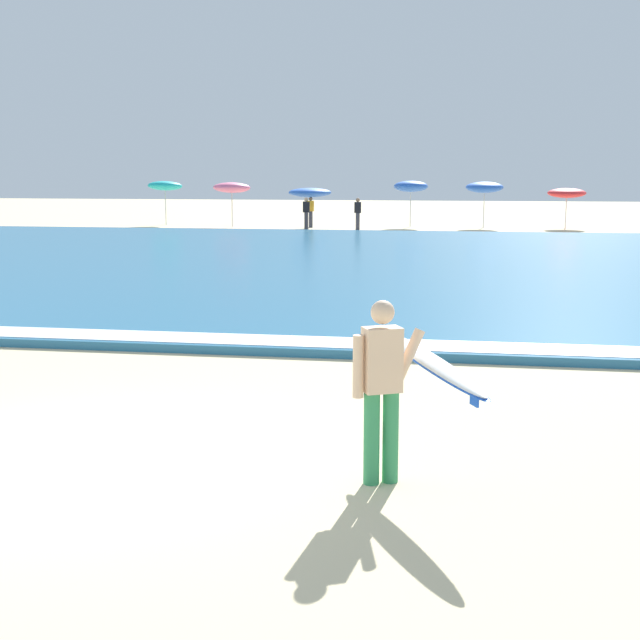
% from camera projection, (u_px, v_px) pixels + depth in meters
% --- Properties ---
extents(ground_plane, '(160.00, 160.00, 0.00)m').
position_uv_depth(ground_plane, '(72.00, 461.00, 8.83)').
color(ground_plane, beige).
extents(sea, '(120.00, 28.00, 0.14)m').
position_uv_depth(sea, '(342.00, 262.00, 27.51)').
color(sea, teal).
rests_on(sea, ground).
extents(surf_foam, '(120.00, 0.90, 0.01)m').
position_uv_depth(surf_foam, '(227.00, 339.00, 14.48)').
color(surf_foam, white).
rests_on(surf_foam, sea).
extents(surfer_with_board, '(1.33, 2.25, 1.73)m').
position_uv_depth(surfer_with_board, '(403.00, 375.00, 8.09)').
color(surfer_with_board, '#338E56').
rests_on(surfer_with_board, ground).
extents(beach_umbrella_0, '(1.85, 1.88, 2.42)m').
position_uv_depth(beach_umbrella_0, '(165.00, 186.00, 47.30)').
color(beach_umbrella_0, beige).
rests_on(beach_umbrella_0, ground).
extents(beach_umbrella_1, '(1.93, 1.96, 2.37)m').
position_uv_depth(beach_umbrella_1, '(232.00, 188.00, 45.51)').
color(beach_umbrella_1, beige).
rests_on(beach_umbrella_1, ground).
extents(beach_umbrella_2, '(2.20, 2.21, 2.06)m').
position_uv_depth(beach_umbrella_2, '(310.00, 193.00, 45.00)').
color(beach_umbrella_2, beige).
rests_on(beach_umbrella_2, ground).
extents(beach_umbrella_3, '(1.77, 1.80, 2.43)m').
position_uv_depth(beach_umbrella_3, '(411.00, 186.00, 45.55)').
color(beach_umbrella_3, beige).
rests_on(beach_umbrella_3, ground).
extents(beach_umbrella_4, '(1.92, 1.94, 2.37)m').
position_uv_depth(beach_umbrella_4, '(484.00, 187.00, 44.96)').
color(beach_umbrella_4, beige).
rests_on(beach_umbrella_4, ground).
extents(beach_umbrella_5, '(1.93, 1.94, 2.04)m').
position_uv_depth(beach_umbrella_5, '(567.00, 193.00, 44.60)').
color(beach_umbrella_5, beige).
rests_on(beach_umbrella_5, ground).
extents(beachgoer_near_row_left, '(0.32, 0.20, 1.58)m').
position_uv_depth(beachgoer_near_row_left, '(311.00, 211.00, 45.22)').
color(beachgoer_near_row_left, '#383842').
rests_on(beachgoer_near_row_left, ground).
extents(beachgoer_near_row_mid, '(0.32, 0.20, 1.58)m').
position_uv_depth(beachgoer_near_row_mid, '(306.00, 212.00, 43.93)').
color(beachgoer_near_row_mid, '#383842').
rests_on(beachgoer_near_row_mid, ground).
extents(beachgoer_near_row_right, '(0.32, 0.20, 1.58)m').
position_uv_depth(beachgoer_near_row_right, '(358.00, 213.00, 43.36)').
color(beachgoer_near_row_right, '#383842').
rests_on(beachgoer_near_row_right, ground).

